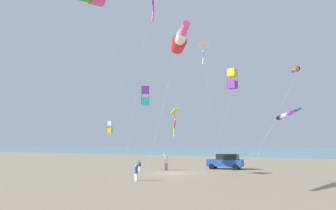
# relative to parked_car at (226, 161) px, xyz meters

# --- Properties ---
(ground_plane) EXTENTS (600.00, 600.00, 0.00)m
(ground_plane) POSITION_rel_parked_car_xyz_m (-7.86, 2.92, -0.95)
(ground_plane) COLOR gray
(ocean_water_strip) EXTENTS (240.00, 600.00, 0.01)m
(ocean_water_strip) POSITION_rel_parked_car_xyz_m (157.14, 2.92, -0.95)
(ocean_water_strip) COLOR teal
(ocean_water_strip) RESTS_ON ground_plane
(parked_car) EXTENTS (2.60, 4.54, 1.85)m
(parked_car) POSITION_rel_parked_car_xyz_m (0.00, 0.00, 0.00)
(parked_car) COLOR #1E479E
(parked_car) RESTS_ON ground_plane
(cooler_box) EXTENTS (0.62, 0.42, 0.42)m
(cooler_box) POSITION_rel_parked_car_xyz_m (2.26, 0.20, -0.74)
(cooler_box) COLOR #EF4C93
(cooler_box) RESTS_ON ground_plane
(person_adult_flyer) EXTENTS (0.56, 0.66, 1.94)m
(person_adult_flyer) POSITION_rel_parked_car_xyz_m (-5.33, 5.33, 0.10)
(person_adult_flyer) COLOR #8E6B9E
(person_adult_flyer) RESTS_ON ground_plane
(person_child_green_jacket) EXTENTS (0.38, 0.47, 1.46)m
(person_child_green_jacket) POSITION_rel_parked_car_xyz_m (-15.39, 1.76, -0.16)
(person_child_green_jacket) COLOR silver
(person_child_green_jacket) RESTS_ON ground_plane
(person_child_grey_jacket) EXTENTS (0.34, 0.41, 1.23)m
(person_child_grey_jacket) POSITION_rel_parked_car_xyz_m (-7.89, 7.30, -0.28)
(person_child_grey_jacket) COLOR silver
(person_child_grey_jacket) RESTS_ON ground_plane
(kite_box_purple_drifting) EXTENTS (9.26, 7.71, 9.67)m
(kite_box_purple_drifting) POSITION_rel_parked_car_xyz_m (-8.27, 6.29, 7.63)
(kite_box_purple_drifting) COLOR purple
(kite_box_purple_drifting) RESTS_ON ground_plane
(kite_box_blue_topmost) EXTENTS (6.79, 5.98, 10.55)m
(kite_box_blue_topmost) POSITION_rel_parked_car_xyz_m (-7.09, -3.76, 8.59)
(kite_box_blue_topmost) COLOR yellow
(kite_box_blue_topmost) RESTS_ON ground_plane
(kite_box_long_streamer_right) EXTENTS (6.77, 5.93, 5.68)m
(kite_box_long_streamer_right) POSITION_rel_parked_car_xyz_m (-10.09, 9.94, 4.04)
(kite_box_long_streamer_right) COLOR white
(kite_box_long_streamer_right) RESTS_ON ground_plane
(kite_windsock_checkered_midright) EXTENTS (11.71, 7.29, 10.54)m
(kite_windsock_checkered_midright) POSITION_rel_parked_car_xyz_m (-6.74, -9.69, 8.78)
(kite_windsock_checkered_midright) COLOR black
(kite_windsock_checkered_midright) RESTS_ON ground_plane
(kite_windsock_orange_high_right) EXTENTS (3.81, 5.84, 9.68)m
(kite_windsock_orange_high_right) POSITION_rel_parked_car_xyz_m (-20.08, -5.27, 8.29)
(kite_windsock_orange_high_right) COLOR red
(kite_windsock_orange_high_right) RESTS_ON ground_plane
(kite_delta_teal_far_right) EXTENTS (11.87, 2.63, 6.84)m
(kite_delta_teal_far_right) POSITION_rel_parked_car_xyz_m (-9.89, 1.43, 5.34)
(kite_delta_teal_far_right) COLOR yellow
(kite_delta_teal_far_right) RESTS_ON ground_plane
(kite_delta_green_low_center) EXTENTS (3.76, 1.56, 16.65)m
(kite_delta_green_low_center) POSITION_rel_parked_car_xyz_m (-0.70, 2.52, 15.13)
(kite_delta_green_low_center) COLOR white
(kite_delta_green_low_center) RESTS_ON ground_plane
(kite_windsock_magenta_far_left) EXTENTS (7.76, 8.17, 6.14)m
(kite_windsock_magenta_far_left) POSITION_rel_parked_car_xyz_m (-4.26, -8.05, 4.92)
(kite_windsock_magenta_far_left) COLOR black
(kite_windsock_magenta_far_left) RESTS_ON ground_plane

